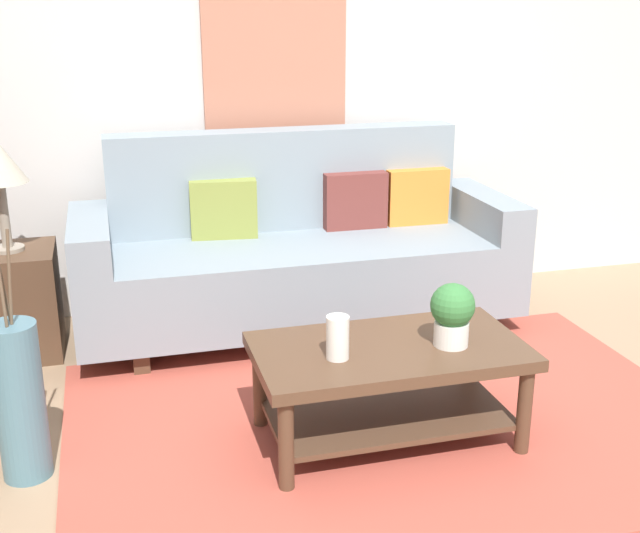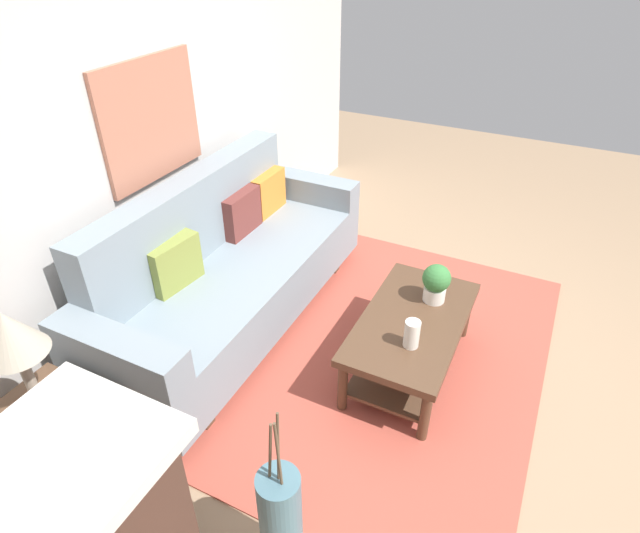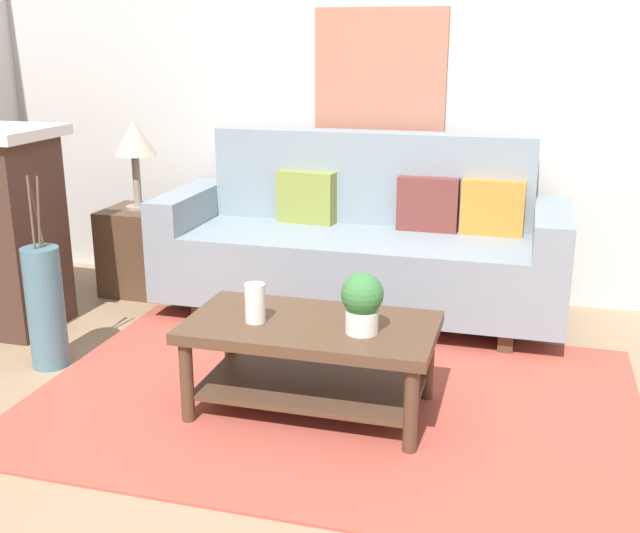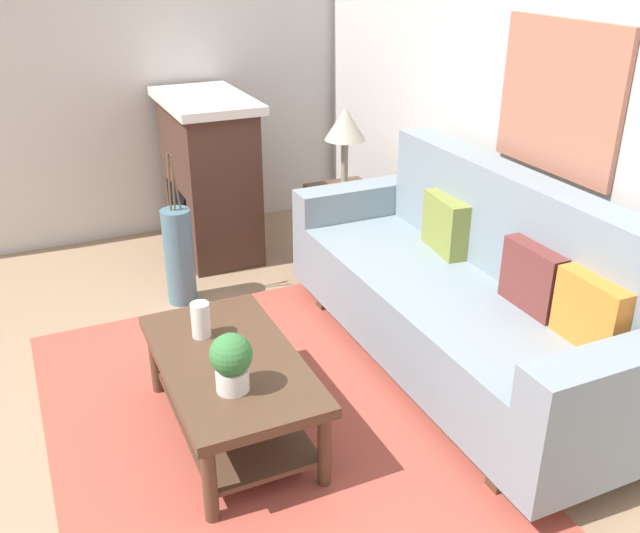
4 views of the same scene
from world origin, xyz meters
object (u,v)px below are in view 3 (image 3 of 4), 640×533
Objects in this scene: throw_pillow_olive at (307,197)px; tabletop_vase at (255,303)px; table_lamp at (134,142)px; side_table at (142,250)px; floor_vase at (46,308)px; potted_plant_tabletop at (362,301)px; couch at (361,245)px; coffee_table at (311,346)px; throw_pillow_maroon at (428,204)px; throw_pillow_orange at (493,208)px; framed_painting at (380,70)px.

throw_pillow_olive is 1.52m from tabletop_vase.
table_lamp is (-1.32, 1.41, 0.48)m from tabletop_vase.
floor_vase reaches higher than side_table.
potted_plant_tabletop is 2.30m from side_table.
coffee_table is at bearing -87.08° from couch.
throw_pillow_olive is at bearing 97.83° from tabletop_vase.
couch is 4.17× the size of table_lamp.
table_lamp reaches higher than throw_pillow_maroon.
throw_pillow_maroon is at bearing 69.99° from tabletop_vase.
throw_pillow_orange is (0.75, 0.12, 0.25)m from couch.
table_lamp is at bearing -175.26° from throw_pillow_olive.
throw_pillow_maroon reaches higher than tabletop_vase.
coffee_table is (0.07, -1.31, -0.12)m from couch.
side_table is at bearing 141.97° from potted_plant_tabletop.
throw_pillow_orange is 0.57× the size of floor_vase.
couch is 1.32m from coffee_table.
throw_pillow_orange is 0.63× the size of table_lamp.
throw_pillow_olive is 0.57× the size of floor_vase.
tabletop_vase is 0.31× the size of table_lamp.
throw_pillow_maroon is 1.60m from tabletop_vase.
tabletop_vase is 0.31× the size of side_table.
throw_pillow_maroon is 0.64× the size of side_table.
coffee_table is at bearing 14.09° from tabletop_vase.
throw_pillow_maroon is 0.91m from framed_painting.
couch is 4.25× the size of side_table.
couch is at bearing 92.92° from coffee_table.
couch is 3.77× the size of floor_vase.
table_lamp is (-1.86, -0.09, 0.31)m from throw_pillow_maroon.
tabletop_vase is at bearing -165.91° from coffee_table.
throw_pillow_olive is at bearing 161.65° from couch.
throw_pillow_orange is 2.26m from table_lamp.
throw_pillow_maroon is at bearing 180.00° from throw_pillow_orange.
framed_painting is (0.38, 0.34, 0.75)m from throw_pillow_olive.
floor_vase is 2.42m from framed_painting.
framed_painting is (1.37, 1.66, 1.12)m from floor_vase.
framed_painting reaches higher than throw_pillow_maroon.
throw_pillow_olive is 1.37× the size of potted_plant_tabletop.
floor_vase is at bearing -84.42° from side_table.
throw_pillow_maroon is at bearing 18.35° from couch.
side_table is (-1.49, 0.03, -0.15)m from couch.
framed_painting is at bearing 50.46° from floor_vase.
throw_pillow_olive is at bearing 4.74° from table_lamp.
coffee_table is at bearing -72.89° from throw_pillow_olive.
potted_plant_tabletop is at bearing -0.02° from tabletop_vase.
tabletop_vase is (-0.92, -1.50, -0.16)m from throw_pillow_orange.
couch is 1.39m from tabletop_vase.
coffee_table is (-0.68, -1.44, -0.37)m from throw_pillow_orange.
couch is at bearing 82.95° from tabletop_vase.
couch is at bearing 41.06° from floor_vase.
throw_pillow_olive reaches higher than floor_vase.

